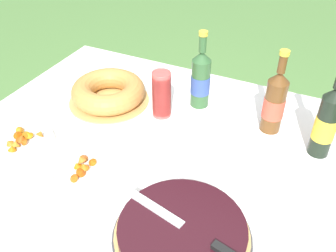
% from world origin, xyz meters
% --- Properties ---
extents(garden_table, '(1.41, 1.16, 0.78)m').
position_xyz_m(garden_table, '(0.00, 0.00, 0.71)').
color(garden_table, brown).
rests_on(garden_table, ground_plane).
extents(tablecloth, '(1.42, 1.17, 0.10)m').
position_xyz_m(tablecloth, '(0.00, 0.00, 0.77)').
color(tablecloth, white).
rests_on(tablecloth, garden_table).
extents(berry_tart, '(0.37, 0.37, 0.06)m').
position_xyz_m(berry_tart, '(0.24, -0.30, 0.81)').
color(berry_tart, '#38383D').
rests_on(berry_tart, tablecloth).
extents(serving_knife, '(0.37, 0.11, 0.01)m').
position_xyz_m(serving_knife, '(0.27, -0.31, 0.85)').
color(serving_knife, silver).
rests_on(serving_knife, berry_tart).
extents(bundt_cake, '(0.33, 0.33, 0.09)m').
position_xyz_m(bundt_cake, '(-0.30, 0.19, 0.83)').
color(bundt_cake, tan).
rests_on(bundt_cake, tablecloth).
extents(cup_stack, '(0.07, 0.07, 0.19)m').
position_xyz_m(cup_stack, '(-0.06, 0.20, 0.88)').
color(cup_stack, '#E04C47').
rests_on(cup_stack, tablecloth).
extents(cider_bottle_green, '(0.08, 0.08, 0.32)m').
position_xyz_m(cider_bottle_green, '(0.04, 0.33, 0.90)').
color(cider_bottle_green, '#2D562D').
rests_on(cider_bottle_green, tablecloth).
extents(cider_bottle_amber, '(0.08, 0.08, 0.32)m').
position_xyz_m(cider_bottle_amber, '(0.34, 0.29, 0.90)').
color(cider_bottle_amber, brown).
rests_on(cider_bottle_amber, tablecloth).
extents(juice_bottle_red, '(0.07, 0.07, 0.34)m').
position_xyz_m(juice_bottle_red, '(0.52, 0.23, 0.92)').
color(juice_bottle_red, black).
rests_on(juice_bottle_red, tablecloth).
extents(snack_plate_near, '(0.21, 0.21, 0.05)m').
position_xyz_m(snack_plate_near, '(-0.15, -0.20, 0.80)').
color(snack_plate_near, white).
rests_on(snack_plate_near, tablecloth).
extents(snack_plate_left, '(0.22, 0.22, 0.05)m').
position_xyz_m(snack_plate_left, '(-0.43, -0.18, 0.80)').
color(snack_plate_left, white).
rests_on(snack_plate_left, tablecloth).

